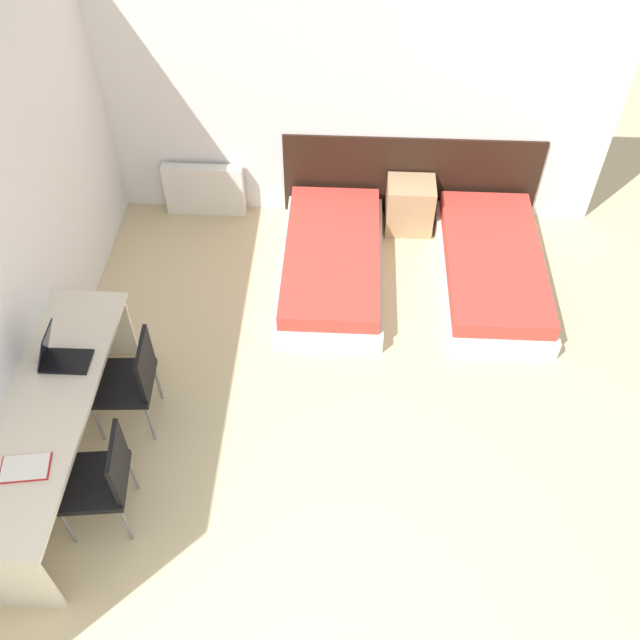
{
  "coord_description": "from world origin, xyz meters",
  "views": [
    {
      "loc": [
        0.19,
        -1.26,
        4.72
      ],
      "look_at": [
        0.0,
        2.52,
        0.55
      ],
      "focal_mm": 40.0,
      "sensor_mm": 36.0,
      "label": 1
    }
  ],
  "objects_px": {
    "bed_near_door": "(492,268)",
    "chair_near_laptop": "(130,379)",
    "chair_near_notebook": "(101,477)",
    "nightstand": "(410,206)",
    "laptop": "(59,356)",
    "bed_near_window": "(332,262)"
  },
  "relations": [
    {
      "from": "nightstand",
      "to": "bed_near_window",
      "type": "bearing_deg",
      "value": -134.64
    },
    {
      "from": "chair_near_laptop",
      "to": "chair_near_notebook",
      "type": "relative_size",
      "value": 1.0
    },
    {
      "from": "bed_near_window",
      "to": "laptop",
      "type": "xyz_separation_m",
      "value": [
        -1.88,
        -1.74,
        0.63
      ]
    },
    {
      "from": "nightstand",
      "to": "chair_near_laptop",
      "type": "relative_size",
      "value": 0.6
    },
    {
      "from": "bed_near_door",
      "to": "chair_near_laptop",
      "type": "bearing_deg",
      "value": -149.78
    },
    {
      "from": "nightstand",
      "to": "chair_near_notebook",
      "type": "xyz_separation_m",
      "value": [
        -2.18,
        -3.28,
        0.24
      ]
    },
    {
      "from": "bed_near_door",
      "to": "nightstand",
      "type": "relative_size",
      "value": 3.52
    },
    {
      "from": "bed_near_window",
      "to": "laptop",
      "type": "height_order",
      "value": "laptop"
    },
    {
      "from": "bed_near_window",
      "to": "laptop",
      "type": "bearing_deg",
      "value": -137.25
    },
    {
      "from": "nightstand",
      "to": "chair_near_notebook",
      "type": "bearing_deg",
      "value": -123.63
    },
    {
      "from": "chair_near_notebook",
      "to": "nightstand",
      "type": "bearing_deg",
      "value": 49.72
    },
    {
      "from": "bed_near_window",
      "to": "bed_near_door",
      "type": "relative_size",
      "value": 1.0
    },
    {
      "from": "chair_near_notebook",
      "to": "bed_near_door",
      "type": "bearing_deg",
      "value": 34.23
    },
    {
      "from": "bed_near_door",
      "to": "chair_near_laptop",
      "type": "distance_m",
      "value": 3.4
    },
    {
      "from": "chair_near_laptop",
      "to": "laptop",
      "type": "distance_m",
      "value": 0.53
    },
    {
      "from": "laptop",
      "to": "bed_near_window",
      "type": "bearing_deg",
      "value": 42.44
    },
    {
      "from": "nightstand",
      "to": "laptop",
      "type": "distance_m",
      "value": 3.66
    },
    {
      "from": "bed_near_window",
      "to": "chair_near_laptop",
      "type": "bearing_deg",
      "value": -130.25
    },
    {
      "from": "nightstand",
      "to": "chair_near_notebook",
      "type": "height_order",
      "value": "chair_near_notebook"
    },
    {
      "from": "bed_near_door",
      "to": "nightstand",
      "type": "height_order",
      "value": "nightstand"
    },
    {
      "from": "nightstand",
      "to": "chair_near_notebook",
      "type": "distance_m",
      "value": 3.95
    },
    {
      "from": "laptop",
      "to": "nightstand",
      "type": "bearing_deg",
      "value": 43.2
    }
  ]
}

